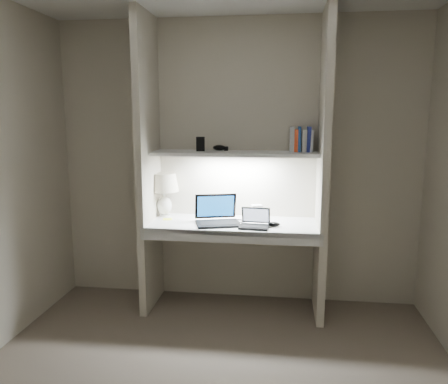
% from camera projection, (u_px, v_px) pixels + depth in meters
% --- Properties ---
extents(back_wall, '(3.20, 0.01, 2.50)m').
position_uv_depth(back_wall, '(237.00, 163.00, 3.89)').
color(back_wall, beige).
rests_on(back_wall, floor).
extents(alcove_panel_left, '(0.06, 0.55, 2.50)m').
position_uv_depth(alcove_panel_left, '(148.00, 165.00, 3.72)').
color(alcove_panel_left, beige).
rests_on(alcove_panel_left, floor).
extents(alcove_panel_right, '(0.06, 0.55, 2.50)m').
position_uv_depth(alcove_panel_right, '(323.00, 168.00, 3.53)').
color(alcove_panel_right, beige).
rests_on(alcove_panel_right, floor).
extents(desk, '(1.40, 0.55, 0.04)m').
position_uv_depth(desk, '(233.00, 225.00, 3.71)').
color(desk, white).
rests_on(desk, alcove_panel_left).
extents(desk_apron, '(1.46, 0.03, 0.10)m').
position_uv_depth(desk_apron, '(230.00, 237.00, 3.46)').
color(desk_apron, silver).
rests_on(desk_apron, desk).
extents(shelf, '(1.40, 0.36, 0.03)m').
position_uv_depth(shelf, '(235.00, 153.00, 3.70)').
color(shelf, silver).
rests_on(shelf, back_wall).
extents(strip_light, '(0.60, 0.04, 0.02)m').
position_uv_depth(strip_light, '(235.00, 156.00, 3.70)').
color(strip_light, white).
rests_on(strip_light, shelf).
extents(table_lamp, '(0.27, 0.27, 0.39)m').
position_uv_depth(table_lamp, '(164.00, 187.00, 3.89)').
color(table_lamp, white).
rests_on(table_lamp, desk).
extents(laptop_main, '(0.43, 0.39, 0.24)m').
position_uv_depth(laptop_main, '(217.00, 217.00, 3.68)').
color(laptop_main, black).
rests_on(laptop_main, desk).
extents(laptop_netbook, '(0.25, 0.22, 0.15)m').
position_uv_depth(laptop_netbook, '(255.00, 223.00, 3.56)').
color(laptop_netbook, black).
rests_on(laptop_netbook, desk).
extents(speaker, '(0.11, 0.09, 0.13)m').
position_uv_depth(speaker, '(256.00, 212.00, 3.82)').
color(speaker, silver).
rests_on(speaker, desk).
extents(mouse, '(0.11, 0.08, 0.04)m').
position_uv_depth(mouse, '(274.00, 224.00, 3.58)').
color(mouse, black).
rests_on(mouse, desk).
extents(cable_coil, '(0.11, 0.11, 0.01)m').
position_uv_depth(cable_coil, '(239.00, 221.00, 3.74)').
color(cable_coil, black).
rests_on(cable_coil, desk).
extents(sticky_note, '(0.10, 0.10, 0.00)m').
position_uv_depth(sticky_note, '(168.00, 219.00, 3.82)').
color(sticky_note, '#F1FF35').
rests_on(sticky_note, desk).
extents(book_row, '(0.20, 0.14, 0.21)m').
position_uv_depth(book_row, '(301.00, 140.00, 3.68)').
color(book_row, silver).
rests_on(book_row, shelf).
extents(shelf_box, '(0.08, 0.07, 0.12)m').
position_uv_depth(shelf_box, '(200.00, 144.00, 3.74)').
color(shelf_box, black).
rests_on(shelf_box, shelf).
extents(shelf_gadget, '(0.13, 0.10, 0.05)m').
position_uv_depth(shelf_gadget, '(219.00, 148.00, 3.80)').
color(shelf_gadget, black).
rests_on(shelf_gadget, shelf).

